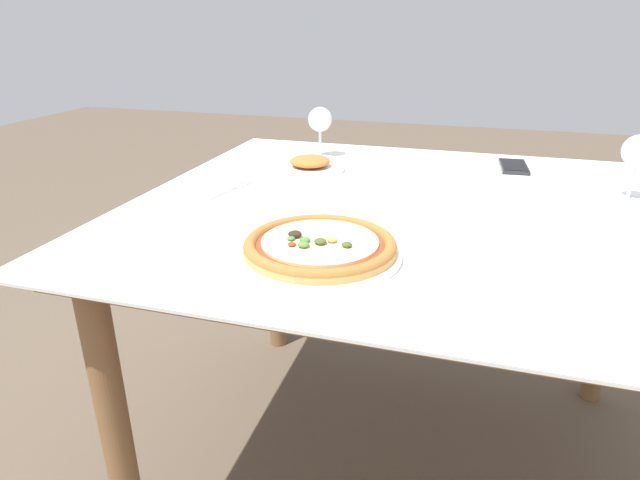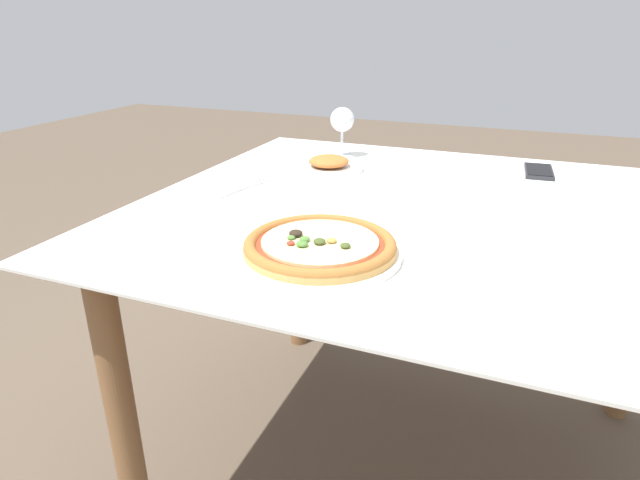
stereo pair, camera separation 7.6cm
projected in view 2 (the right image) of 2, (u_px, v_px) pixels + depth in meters
The scene contains 7 objects.
ground_plane at pixel (412, 468), 1.43m from camera, with size 10.00×10.00×0.00m, color brown.
dining_table at pixel (432, 244), 1.18m from camera, with size 1.28×1.11×0.73m.
pizza_plate at pixel (320, 247), 0.92m from camera, with size 0.28×0.28×0.04m.
fork at pixel (245, 187), 1.29m from camera, with size 0.05×0.17×0.00m.
wine_glass_far_right at pixel (342, 122), 1.55m from camera, with size 0.07×0.07×0.14m.
cell_phone at pixel (539, 171), 1.42m from camera, with size 0.08×0.15×0.01m.
side_plate at pixel (329, 165), 1.44m from camera, with size 0.19×0.19×0.04m.
Camera 2 is at (0.17, -1.10, 1.12)m, focal length 30.00 mm.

